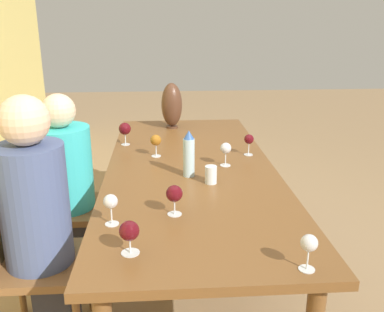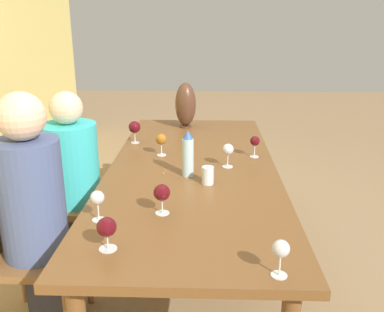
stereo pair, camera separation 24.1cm
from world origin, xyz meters
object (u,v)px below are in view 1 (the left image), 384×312
(wine_glass_7, at_px, (125,129))
(person_near, at_px, (38,216))
(wine_glass_2, at_px, (111,203))
(wine_glass_4, at_px, (156,141))
(water_bottle, at_px, (189,154))
(chair_far, at_px, (57,203))
(wine_glass_3, at_px, (249,140))
(vase, at_px, (172,105))
(water_tumbler, at_px, (211,175))
(wine_glass_5, at_px, (309,244))
(wine_glass_1, at_px, (174,194))
(person_far, at_px, (68,180))
(chair_near, at_px, (27,257))
(wine_glass_6, at_px, (129,232))
(wine_glass_0, at_px, (226,149))

(wine_glass_7, relative_size, person_near, 0.12)
(wine_glass_2, bearing_deg, wine_glass_4, -11.13)
(water_bottle, bearing_deg, chair_far, 71.22)
(wine_glass_3, distance_m, chair_far, 1.28)
(vase, xyz_separation_m, person_near, (-1.44, 0.67, -0.23))
(water_tumbler, height_order, chair_far, chair_far)
(water_bottle, distance_m, wine_glass_5, 1.02)
(wine_glass_4, xyz_separation_m, person_near, (-0.72, 0.55, -0.15))
(chair_far, relative_size, person_near, 0.67)
(wine_glass_1, bearing_deg, water_tumbler, -29.31)
(wine_glass_4, relative_size, wine_glass_5, 1.04)
(wine_glass_4, distance_m, person_far, 0.60)
(water_bottle, distance_m, wine_glass_3, 0.54)
(wine_glass_4, xyz_separation_m, chair_far, (-0.09, 0.63, -0.37))
(water_bottle, xyz_separation_m, water_tumbler, (-0.12, -0.11, -0.08))
(wine_glass_7, xyz_separation_m, person_far, (-0.36, 0.33, -0.23))
(wine_glass_4, distance_m, chair_far, 0.74)
(wine_glass_4, bearing_deg, water_bottle, -152.94)
(chair_near, height_order, person_far, person_far)
(wine_glass_3, bearing_deg, chair_far, 93.44)
(wine_glass_5, bearing_deg, wine_glass_1, 43.70)
(wine_glass_3, bearing_deg, person_near, 121.59)
(water_tumbler, distance_m, wine_glass_5, 0.88)
(water_tumbler, bearing_deg, wine_glass_6, 150.79)
(water_bottle, height_order, wine_glass_6, water_bottle)
(vase, relative_size, wine_glass_2, 2.59)
(wine_glass_0, relative_size, person_far, 0.12)
(water_tumbler, relative_size, wine_glass_5, 0.70)
(water_tumbler, distance_m, chair_near, 1.01)
(wine_glass_3, height_order, wine_glass_6, wine_glass_3)
(wine_glass_7, bearing_deg, water_tumbler, -145.83)
(water_bottle, height_order, wine_glass_7, water_bottle)
(chair_near, relative_size, chair_far, 1.00)
(wine_glass_5, xyz_separation_m, wine_glass_6, (0.15, 0.63, -0.01))
(wine_glass_0, bearing_deg, chair_near, 116.00)
(vase, relative_size, wine_glass_0, 2.52)
(wine_glass_5, xyz_separation_m, wine_glass_7, (1.59, 0.76, 0.01))
(wine_glass_4, distance_m, chair_near, 1.02)
(chair_near, distance_m, chair_far, 0.63)
(wine_glass_5, distance_m, person_near, 1.26)
(wine_glass_5, bearing_deg, wine_glass_3, -2.16)
(water_tumbler, height_order, wine_glass_7, wine_glass_7)
(person_far, bearing_deg, wine_glass_0, -97.15)
(water_tumbler, xyz_separation_m, chair_far, (0.39, 0.93, -0.32))
(wine_glass_5, relative_size, wine_glass_6, 1.03)
(water_tumbler, distance_m, chair_far, 1.05)
(wine_glass_6, relative_size, person_near, 0.11)
(wine_glass_2, distance_m, wine_glass_5, 0.83)
(water_tumbler, xyz_separation_m, wine_glass_2, (-0.44, 0.48, 0.05))
(wine_glass_0, height_order, wine_glass_7, wine_glass_7)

